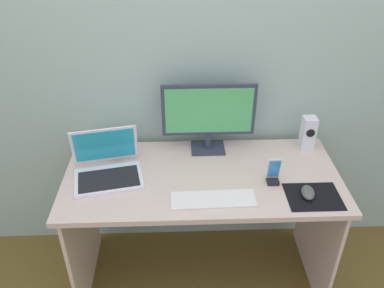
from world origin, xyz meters
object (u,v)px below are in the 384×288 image
speaker_right (308,133)px  mouse (308,192)px  keyboard_external (213,199)px  monitor (209,115)px  fishbowl (117,141)px  phone_in_dock (273,174)px  laptop (107,167)px

speaker_right → mouse: speaker_right is taller
speaker_right → mouse: size_ratio=1.87×
speaker_right → mouse: bearing=-104.4°
keyboard_external → mouse: mouse is taller
monitor → speaker_right: (0.54, -0.01, -0.12)m
fishbowl → phone_in_dock: bearing=-20.3°
keyboard_external → monitor: bearing=87.9°
laptop → speaker_right: bearing=11.2°
keyboard_external → phone_in_dock: 0.33m
laptop → mouse: size_ratio=3.70×
monitor → fishbowl: 0.51m
mouse → keyboard_external: bearing=-170.2°
fishbowl → speaker_right: bearing=0.3°
mouse → speaker_right: bearing=83.6°
monitor → mouse: (0.43, -0.41, -0.19)m
monitor → mouse: monitor is taller
monitor → fishbowl: bearing=-178.5°
fishbowl → laptop: bearing=-96.7°
fishbowl → keyboard_external: size_ratio=0.39×
laptop → keyboard_external: bearing=-22.5°
speaker_right → phone_in_dock: size_ratio=1.34×
mouse → fishbowl: bearing=164.6°
keyboard_external → phone_in_dock: phone_in_dock is taller
monitor → fishbowl: monitor is taller
monitor → phone_in_dock: size_ratio=3.49×
speaker_right → phone_in_dock: bearing=-129.8°
mouse → phone_in_dock: (-0.14, 0.11, 0.03)m
speaker_right → phone_in_dock: (-0.24, -0.29, -0.05)m
mouse → monitor: bearing=144.6°
mouse → laptop: bearing=176.3°
laptop → keyboard_external: laptop is taller
keyboard_external → phone_in_dock: (0.30, 0.12, 0.04)m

